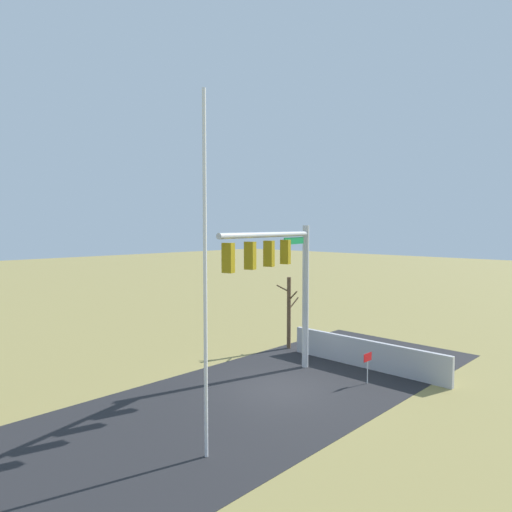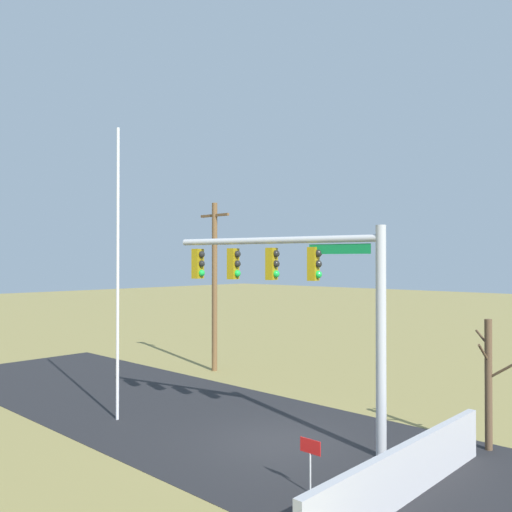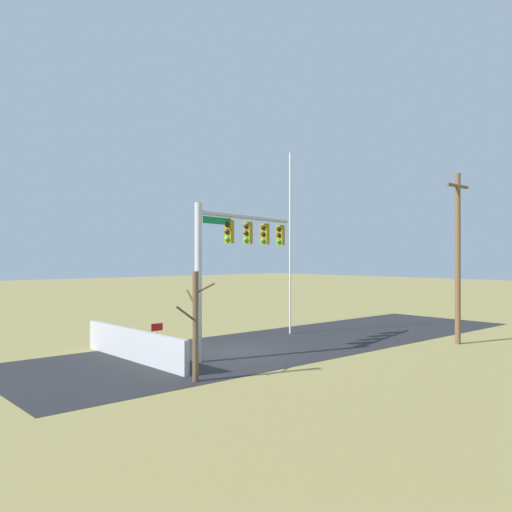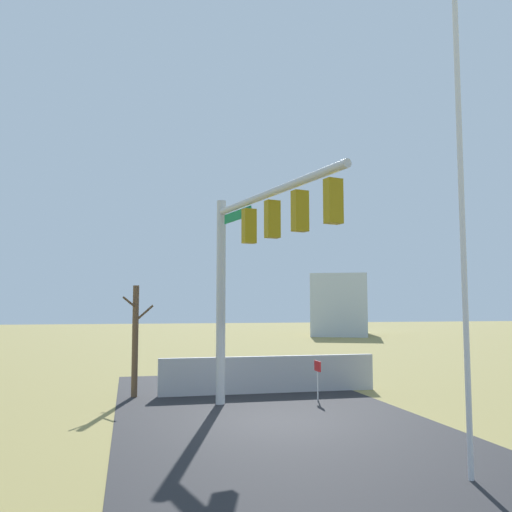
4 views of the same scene
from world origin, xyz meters
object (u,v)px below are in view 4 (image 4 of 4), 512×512
distant_building (340,305)px  signal_mast (253,249)px  open_sign (318,371)px  bare_tree (135,339)px  flagpole (462,199)px

distant_building → signal_mast: bearing=179.1°
open_sign → bare_tree: bearing=71.1°
signal_mast → flagpole: size_ratio=0.67×
open_sign → distant_building: bearing=-22.9°
open_sign → flagpole: bearing=179.1°
flagpole → signal_mast: bearing=22.3°
signal_mast → flagpole: 6.44m
flagpole → distant_building: 47.05m
signal_mast → bare_tree: bearing=36.9°
signal_mast → open_sign: 4.89m
flagpole → open_sign: (8.07, -0.13, -3.93)m
flagpole → bare_tree: 11.77m
distant_building → open_sign: bearing=-178.8°
signal_mast → distant_building: bearing=-25.0°
bare_tree → signal_mast: bearing=-143.1°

